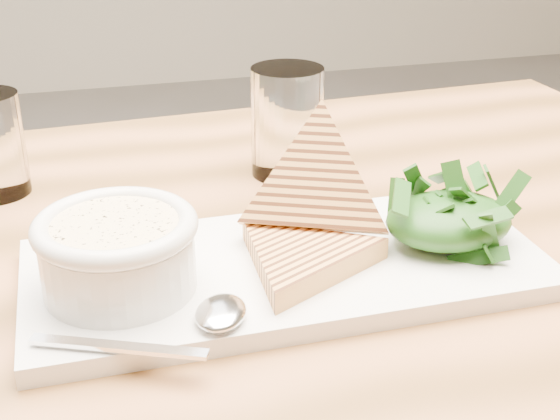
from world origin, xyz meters
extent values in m
cube|color=#A7683B|center=(-0.25, -0.24, 0.74)|extent=(1.38, 0.96, 0.04)
cylinder|color=#A7683B|center=(0.37, 0.16, 0.36)|extent=(0.06, 0.06, 0.72)
cube|color=white|center=(-0.10, -0.21, 0.77)|extent=(0.41, 0.19, 0.02)
cylinder|color=white|center=(-0.23, -0.22, 0.80)|extent=(0.11, 0.11, 0.04)
cylinder|color=#FEDEA3|center=(-0.23, -0.22, 0.82)|extent=(0.09, 0.09, 0.01)
torus|color=white|center=(-0.23, -0.22, 0.83)|extent=(0.12, 0.12, 0.01)
ellipsoid|color=#11330F|center=(0.03, -0.22, 0.80)|extent=(0.11, 0.08, 0.04)
ellipsoid|color=silver|center=(-0.17, -0.28, 0.78)|extent=(0.05, 0.06, 0.01)
cube|color=silver|center=(-0.24, -0.30, 0.78)|extent=(0.11, 0.06, 0.00)
cylinder|color=white|center=(-0.05, -0.01, 0.82)|extent=(0.07, 0.07, 0.11)
camera|label=1|loc=(-0.25, -0.73, 1.07)|focal=50.00mm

